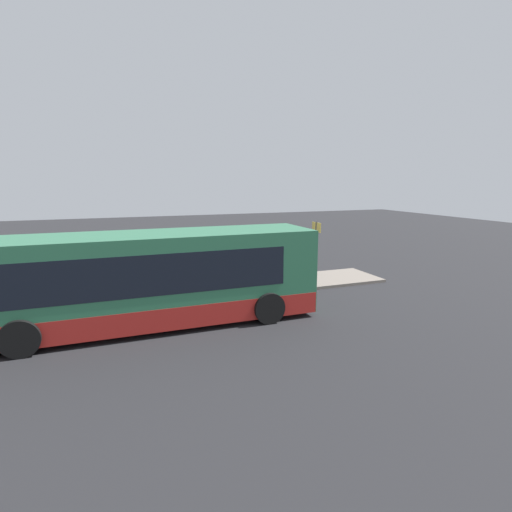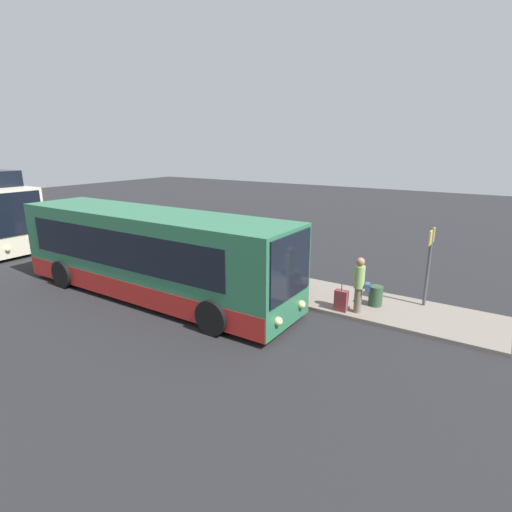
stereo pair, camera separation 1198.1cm
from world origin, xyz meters
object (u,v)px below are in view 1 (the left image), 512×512
Objects in this scene: suitcase at (294,280)px; trash_bin at (299,273)px; passenger_waiting at (302,263)px; bus_lead at (144,281)px; sign_post at (316,241)px; passenger_boarding at (153,272)px.

suitcase reaches higher than trash_bin.
suitcase is (-0.49, -0.19, -0.64)m from passenger_waiting.
trash_bin is (0.77, 1.04, -0.01)m from suitcase.
sign_post is at bearing 25.10° from bus_lead.
passenger_boarding is at bearing 177.28° from trash_bin.
passenger_waiting is (6.13, -1.16, 0.11)m from passenger_boarding.
passenger_waiting is at bearing -108.44° from trash_bin.
passenger_waiting is 0.82m from suitcase.
bus_lead is at bearing -90.37° from passenger_waiting.
sign_post reaches higher than suitcase.
passenger_boarding is 5.82m from suitcase.
passenger_waiting reaches higher than trash_bin.
passenger_waiting is 2.46m from sign_post.
trash_bin is at bearing 83.11° from passenger_boarding.
bus_lead is 3.45m from passenger_boarding.
passenger_waiting is at bearing 75.13° from passenger_boarding.
bus_lead reaches higher than trash_bin.
passenger_boarding reaches higher than trash_bin.
passenger_waiting is 1.11m from trash_bin.
suitcase is 3.13m from sign_post.
bus_lead is 9.25m from sign_post.
bus_lead is 7.75m from trash_bin.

